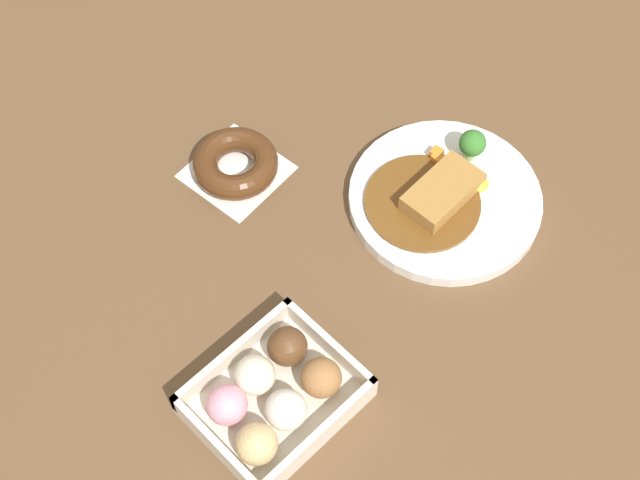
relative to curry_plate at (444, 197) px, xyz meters
name	(u,v)px	position (x,y,z in m)	size (l,w,h in m)	color
ground_plane	(324,259)	(0.17, -0.05, -0.01)	(1.60, 1.60, 0.00)	brown
curry_plate	(444,197)	(0.00, 0.00, 0.00)	(0.25, 0.25, 0.07)	white
donut_box	(274,395)	(0.34, 0.05, 0.01)	(0.18, 0.15, 0.06)	beige
chocolate_ring_donut	(236,164)	(0.16, -0.23, 0.00)	(0.13, 0.13, 0.04)	white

